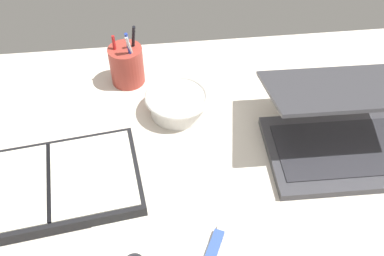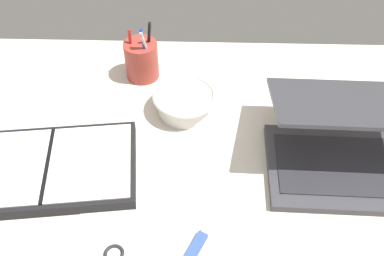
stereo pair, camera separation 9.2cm
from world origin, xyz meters
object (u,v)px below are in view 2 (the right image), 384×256
(bowl, at_px, (185,101))
(pen_cup, at_px, (142,60))
(laptop, at_px, (344,145))
(planner, at_px, (49,168))

(bowl, height_order, pen_cup, pen_cup)
(pen_cup, bearing_deg, laptop, -31.44)
(bowl, bearing_deg, planner, -144.33)
(bowl, relative_size, pen_cup, 0.95)
(pen_cup, distance_m, planner, 0.38)
(laptop, distance_m, planner, 0.63)
(laptop, relative_size, pen_cup, 1.95)
(laptop, bearing_deg, bowl, 157.82)
(laptop, height_order, bowl, laptop)
(planner, bearing_deg, bowl, 28.56)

